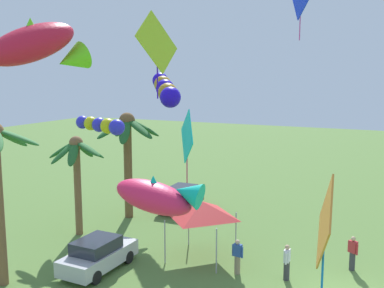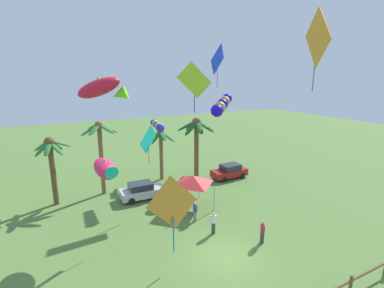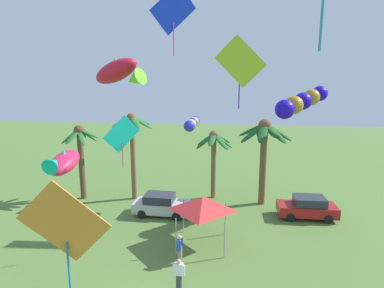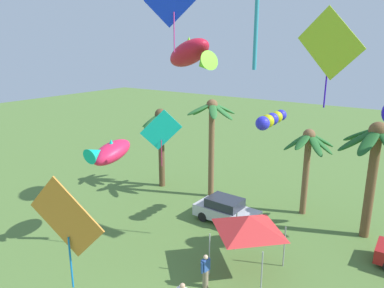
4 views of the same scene
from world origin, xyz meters
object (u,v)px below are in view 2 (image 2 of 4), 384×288
(kite_diamond_6, at_px, (218,60))
(kite_diamond_8, at_px, (173,204))
(kite_tube_3, at_px, (157,125))
(palm_tree_1, at_px, (197,132))
(kite_diamond_2, at_px, (194,81))
(palm_tree_2, at_px, (51,156))
(spectator_2, at_px, (195,211))
(palm_tree_0, at_px, (161,141))
(kite_diamond_1, at_px, (148,140))
(kite_fish_4, at_px, (102,88))
(palm_tree_3, at_px, (100,140))
(spectator_0, at_px, (213,223))
(parked_car_0, at_px, (142,191))
(festival_tent, at_px, (193,180))
(kite_tube_5, at_px, (222,105))
(parked_car_1, at_px, (229,171))
(kite_diamond_0, at_px, (317,38))
(spectator_1, at_px, (262,232))
(kite_fish_7, at_px, (106,168))

(kite_diamond_6, height_order, kite_diamond_8, kite_diamond_6)
(kite_tube_3, distance_m, kite_diamond_8, 11.89)
(palm_tree_1, relative_size, kite_diamond_2, 1.44)
(palm_tree_2, xyz_separation_m, kite_diamond_8, (5.59, -12.39, -0.35))
(spectator_2, height_order, kite_diamond_8, kite_diamond_8)
(palm_tree_0, xyz_separation_m, kite_diamond_6, (-0.92, -12.04, 7.59))
(kite_diamond_1, distance_m, kite_fish_4, 6.48)
(palm_tree_3, height_order, spectator_0, palm_tree_3)
(parked_car_0, xyz_separation_m, spectator_2, (2.29, -5.86, 0.06))
(festival_tent, xyz_separation_m, kite_diamond_2, (1.95, 3.42, 7.93))
(kite_tube_5, height_order, kite_diamond_8, kite_tube_5)
(parked_car_1, height_order, kite_diamond_0, kite_diamond_0)
(palm_tree_1, xyz_separation_m, spectator_2, (-4.93, -8.85, -4.11))
(palm_tree_0, distance_m, spectator_2, 10.32)
(palm_tree_1, xyz_separation_m, kite_fish_4, (-10.01, -2.68, 4.94))
(palm_tree_3, height_order, spectator_1, palm_tree_3)
(kite_diamond_8, bearing_deg, kite_fish_4, 98.04)
(festival_tent, bearing_deg, kite_diamond_8, -125.82)
(kite_fish_4, relative_size, kite_fish_7, 1.44)
(kite_diamond_2, distance_m, kite_diamond_8, 13.38)
(kite_diamond_0, relative_size, kite_diamond_8, 0.98)
(kite_diamond_0, bearing_deg, kite_tube_5, 79.53)
(parked_car_0, xyz_separation_m, kite_diamond_6, (2.53, -8.21, 11.01))
(palm_tree_3, relative_size, kite_fish_4, 1.58)
(parked_car_0, relative_size, kite_fish_7, 1.30)
(kite_diamond_8, bearing_deg, kite_diamond_0, -10.87)
(parked_car_0, bearing_deg, kite_fish_4, 173.65)
(parked_car_1, relative_size, kite_diamond_8, 0.83)
(spectator_0, xyz_separation_m, spectator_1, (2.25, -2.47, 0.00))
(kite_tube_3, height_order, kite_tube_5, kite_tube_5)
(spectator_2, height_order, kite_tube_5, kite_tube_5)
(kite_diamond_2, height_order, kite_diamond_6, kite_diamond_6)
(spectator_1, relative_size, kite_diamond_8, 0.33)
(kite_fish_4, bearing_deg, palm_tree_2, 153.66)
(parked_car_0, distance_m, kite_diamond_1, 7.60)
(spectator_1, relative_size, kite_fish_4, 0.36)
(palm_tree_3, bearing_deg, kite_diamond_0, -56.01)
(parked_car_1, height_order, kite_diamond_8, kite_diamond_8)
(palm_tree_3, relative_size, kite_tube_5, 1.81)
(spectator_0, distance_m, kite_diamond_2, 12.58)
(festival_tent, distance_m, kite_tube_5, 9.63)
(palm_tree_3, height_order, kite_tube_5, kite_tube_5)
(palm_tree_0, xyz_separation_m, spectator_1, (1.41, -14.29, -3.36))
(palm_tree_0, relative_size, kite_diamond_6, 2.15)
(spectator_1, distance_m, kite_diamond_2, 14.00)
(festival_tent, xyz_separation_m, kite_diamond_8, (-4.58, -6.35, 1.52))
(palm_tree_3, relative_size, parked_car_1, 1.76)
(palm_tree_0, xyz_separation_m, kite_fish_4, (-6.25, -3.52, 5.70))
(kite_diamond_0, relative_size, kite_diamond_2, 1.03)
(palm_tree_3, height_order, spectator_2, palm_tree_3)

